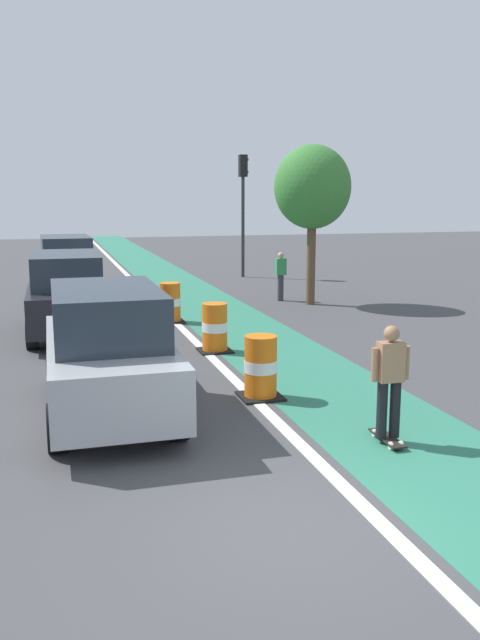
% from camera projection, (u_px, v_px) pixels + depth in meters
% --- Properties ---
extents(ground_plane, '(100.00, 100.00, 0.00)m').
position_uv_depth(ground_plane, '(297.00, 528.00, 7.03)').
color(ground_plane, '#424244').
extents(bike_lane_strip, '(2.50, 80.00, 0.01)m').
position_uv_depth(bike_lane_strip, '(226.00, 318.00, 19.02)').
color(bike_lane_strip, '#2D755B').
rests_on(bike_lane_strip, ground).
extents(lane_divider_stripe, '(0.20, 80.00, 0.01)m').
position_uv_depth(lane_divider_stripe, '(174.00, 321.00, 18.61)').
color(lane_divider_stripe, silver).
rests_on(lane_divider_stripe, ground).
extents(skateboarder_on_lane, '(0.57, 0.81, 1.69)m').
position_uv_depth(skateboarder_on_lane, '(390.00, 380.00, 9.30)').
color(skateboarder_on_lane, black).
rests_on(skateboarder_on_lane, ground).
extents(parked_suv_nearest, '(1.92, 4.60, 2.04)m').
position_uv_depth(parked_suv_nearest, '(108.00, 351.00, 10.51)').
color(parked_suv_nearest, '#9EA0A5').
rests_on(parked_suv_nearest, ground).
extents(parked_suv_second, '(1.95, 4.62, 2.04)m').
position_uv_depth(parked_suv_second, '(67.00, 294.00, 16.59)').
color(parked_suv_second, black).
rests_on(parked_suv_second, ground).
extents(parked_suv_third, '(2.03, 4.66, 2.04)m').
position_uv_depth(parked_suv_third, '(67.00, 265.00, 23.48)').
color(parked_suv_third, '#9EA0A5').
rests_on(parked_suv_third, ground).
extents(traffic_barrel_front, '(0.73, 0.73, 1.09)m').
position_uv_depth(traffic_barrel_front, '(261.00, 368.00, 11.47)').
color(traffic_barrel_front, orange).
rests_on(traffic_barrel_front, ground).
extents(traffic_barrel_mid, '(0.73, 0.73, 1.09)m').
position_uv_depth(traffic_barrel_mid, '(215.00, 328.00, 14.88)').
color(traffic_barrel_mid, orange).
rests_on(traffic_barrel_mid, ground).
extents(traffic_barrel_back, '(0.73, 0.73, 1.09)m').
position_uv_depth(traffic_barrel_back, '(170.00, 303.00, 18.35)').
color(traffic_barrel_back, orange).
rests_on(traffic_barrel_back, ground).
extents(traffic_light_corner, '(0.41, 0.32, 5.10)m').
position_uv_depth(traffic_light_corner, '(243.00, 194.00, 28.00)').
color(traffic_light_corner, '#2D2D2D').
rests_on(traffic_light_corner, ground).
extents(pedestrian_crossing, '(0.34, 0.20, 1.61)m').
position_uv_depth(pedestrian_crossing, '(281.00, 275.00, 22.03)').
color(pedestrian_crossing, '#33333D').
rests_on(pedestrian_crossing, ground).
extents(street_tree_sidewalk, '(2.40, 2.40, 5.00)m').
position_uv_depth(street_tree_sidewalk, '(312.00, 188.00, 20.79)').
color(street_tree_sidewalk, brown).
rests_on(street_tree_sidewalk, ground).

